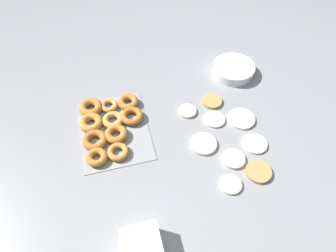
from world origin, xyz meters
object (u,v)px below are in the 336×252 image
object	(u,v)px
pancake_2	(231,185)
pancake_3	(187,111)
pancake_1	(255,144)
pancake_7	(233,159)
pancake_0	(212,101)
container_stack	(142,247)
pancake_5	(214,119)
pancake_4	(258,172)
pancake_8	(241,119)
pancake_6	(203,144)
batter_bowl	(233,69)
donut_tray	(109,125)

from	to	relation	value
pancake_2	pancake_3	bearing A→B (deg)	-172.26
pancake_1	pancake_7	size ratio (longest dim) A/B	1.13
pancake_1	pancake_0	bearing A→B (deg)	-160.96
pancake_0	pancake_3	bearing A→B (deg)	-77.64
pancake_1	pancake_3	xyz separation A→B (m)	(-0.24, -0.22, 0.00)
pancake_3	container_stack	distance (m)	0.63
pancake_5	pancake_1	bearing A→B (deg)	35.60
pancake_1	pancake_5	world-z (taller)	same
pancake_2	pancake_5	world-z (taller)	same
pancake_4	pancake_8	bearing A→B (deg)	171.06
pancake_4	pancake_7	bearing A→B (deg)	-137.45
pancake_5	pancake_6	size ratio (longest dim) A/B	0.85
pancake_2	pancake_5	xyz separation A→B (m)	(-0.32, 0.05, -0.00)
pancake_5	batter_bowl	xyz separation A→B (m)	(-0.27, 0.20, 0.02)
pancake_0	pancake_2	world-z (taller)	pancake_0
batter_bowl	pancake_5	bearing A→B (deg)	-36.31
pancake_2	batter_bowl	size ratio (longest dim) A/B	0.40
pancake_0	pancake_8	distance (m)	0.16
pancake_4	pancake_8	distance (m)	0.27
pancake_6	donut_tray	bearing A→B (deg)	-117.27
pancake_3	donut_tray	world-z (taller)	donut_tray
pancake_4	pancake_5	size ratio (longest dim) A/B	1.06
pancake_2	pancake_6	distance (m)	0.21
pancake_2	pancake_3	size ratio (longest dim) A/B	1.03
pancake_0	pancake_7	world-z (taller)	same
pancake_2	donut_tray	bearing A→B (deg)	-133.89
pancake_5	pancake_7	distance (m)	0.21
pancake_6	batter_bowl	distance (m)	0.48
pancake_1	donut_tray	distance (m)	0.62
pancake_3	container_stack	world-z (taller)	container_stack
pancake_6	donut_tray	size ratio (longest dim) A/B	0.29
pancake_8	batter_bowl	size ratio (longest dim) A/B	0.58
pancake_4	pancake_8	xyz separation A→B (m)	(-0.27, 0.04, -0.00)
pancake_2	pancake_3	distance (m)	0.40
pancake_2	pancake_3	world-z (taller)	pancake_3
pancake_4	batter_bowl	distance (m)	0.58
pancake_1	batter_bowl	distance (m)	0.44
donut_tray	batter_bowl	distance (m)	0.68
donut_tray	pancake_2	bearing A→B (deg)	46.11
pancake_5	pancake_3	bearing A→B (deg)	-126.61
container_stack	pancake_1	bearing A→B (deg)	119.39
pancake_0	container_stack	size ratio (longest dim) A/B	0.72
pancake_5	donut_tray	size ratio (longest dim) A/B	0.25
pancake_3	pancake_7	world-z (taller)	pancake_7
pancake_3	batter_bowl	size ratio (longest dim) A/B	0.39
pancake_1	pancake_6	xyz separation A→B (m)	(-0.05, -0.21, 0.00)
pancake_8	pancake_2	bearing A→B (deg)	-29.87
pancake_2	pancake_6	bearing A→B (deg)	-168.65
batter_bowl	pancake_4	bearing A→B (deg)	-12.22
pancake_3	pancake_5	size ratio (longest dim) A/B	0.86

